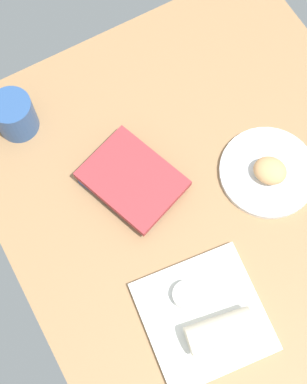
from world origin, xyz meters
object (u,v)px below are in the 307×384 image
at_px(scone_pastry, 270,171).
at_px(book_stack, 131,182).
at_px(sauce_cup, 186,295).
at_px(round_plate, 268,172).
at_px(coffee_mug, 13,115).
at_px(square_plate, 204,317).
at_px(breakfast_wrap, 220,331).

height_order(scone_pastry, book_stack, scone_pastry).
distance_m(scone_pastry, sauce_cup, 0.33).
bearing_deg(round_plate, coffee_mug, -131.14).
bearing_deg(coffee_mug, book_stack, 31.41).
height_order(square_plate, sauce_cup, sauce_cup).
distance_m(scone_pastry, square_plate, 0.35).
xyz_separation_m(scone_pastry, coffee_mug, (-0.40, -0.44, 0.01)).
bearing_deg(book_stack, sauce_cup, -4.21).
height_order(scone_pastry, sauce_cup, scone_pastry).
bearing_deg(sauce_cup, square_plate, 11.85).
bearing_deg(breakfast_wrap, book_stack, 10.91).
bearing_deg(round_plate, scone_pastry, -36.88).
xyz_separation_m(breakfast_wrap, book_stack, (-0.37, 0.00, -0.02)).
distance_m(book_stack, coffee_mug, 0.31).
relative_size(book_stack, coffee_mug, 1.87).
bearing_deg(coffee_mug, round_plate, 48.86).
distance_m(round_plate, breakfast_wrap, 0.38).
xyz_separation_m(sauce_cup, book_stack, (-0.28, 0.02, -0.01)).
bearing_deg(scone_pastry, sauce_cup, -64.06).
height_order(round_plate, coffee_mug, coffee_mug).
bearing_deg(scone_pastry, coffee_mug, -131.99).
bearing_deg(scone_pastry, breakfast_wrap, -49.17).
relative_size(scone_pastry, book_stack, 0.30).
xyz_separation_m(scone_pastry, square_plate, (0.20, -0.29, -0.03)).
bearing_deg(round_plate, sauce_cup, -63.39).
bearing_deg(round_plate, breakfast_wrap, -48.89).
relative_size(breakfast_wrap, book_stack, 0.54).
relative_size(round_plate, square_plate, 0.91).
bearing_deg(square_plate, sauce_cup, -168.15).
bearing_deg(breakfast_wrap, scone_pastry, -38.21).
xyz_separation_m(square_plate, breakfast_wrap, (0.04, 0.01, 0.04)).
xyz_separation_m(round_plate, breakfast_wrap, (0.25, -0.28, 0.04)).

